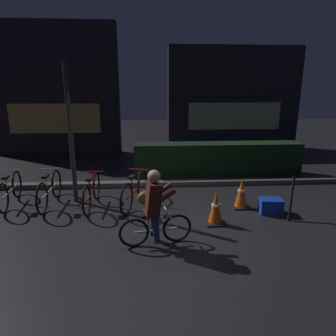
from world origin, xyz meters
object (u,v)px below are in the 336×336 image
traffic_cone_near (216,208)px  closed_umbrella (291,198)px  parked_bike_left_mid (50,190)px  parked_bike_leftmost (10,190)px  cyclist (154,207)px  traffic_cone_far (241,193)px  street_post (71,136)px  parked_bike_center_right (135,191)px  blue_crate (271,206)px  parked_bike_center_left (92,192)px

traffic_cone_near → closed_umbrella: (1.51, 0.15, 0.10)m
parked_bike_left_mid → parked_bike_leftmost: bearing=83.8°
parked_bike_left_mid → cyclist: size_ratio=1.32×
closed_umbrella → traffic_cone_far: bearing=83.9°
street_post → parked_bike_center_right: 1.80m
parked_bike_left_mid → closed_umbrella: bearing=-102.2°
traffic_cone_near → parked_bike_leftmost: bearing=164.2°
parked_bike_left_mid → blue_crate: bearing=-99.8°
parked_bike_left_mid → parked_bike_center_right: parked_bike_left_mid is taller
traffic_cone_far → cyclist: size_ratio=0.52×
street_post → parked_bike_leftmost: size_ratio=1.91×
parked_bike_center_right → traffic_cone_near: (1.53, -0.96, -0.04)m
parked_bike_center_left → traffic_cone_far: (3.16, -0.24, -0.02)m
parked_bike_leftmost → parked_bike_left_mid: bearing=-102.8°
traffic_cone_near → traffic_cone_far: 1.02m
parked_bike_center_left → traffic_cone_far: bearing=-92.7°
parked_bike_center_right → traffic_cone_near: size_ratio=2.54×
parked_bike_center_left → cyclist: size_ratio=1.26×
traffic_cone_far → closed_umbrella: 0.98m
cyclist → closed_umbrella: cyclist is taller
street_post → blue_crate: 4.41m
parked_bike_left_mid → blue_crate: parked_bike_left_mid is taller
parked_bike_left_mid → blue_crate: size_ratio=3.74×
parked_bike_center_right → cyclist: 1.71m
parked_bike_leftmost → blue_crate: parked_bike_leftmost is taller
parked_bike_leftmost → parked_bike_left_mid: parked_bike_left_mid is taller
parked_bike_center_left → parked_bike_center_right: bearing=-88.4°
traffic_cone_far → blue_crate: bearing=-32.7°
traffic_cone_far → cyclist: (-1.87, -1.41, 0.32)m
cyclist → closed_umbrella: 2.80m
parked_bike_center_left → blue_crate: size_ratio=3.56×
traffic_cone_near → cyclist: cyclist is taller
parked_bike_center_left → parked_bike_leftmost: bearing=84.2°
parked_bike_left_mid → parked_bike_center_left: size_ratio=1.05×
street_post → traffic_cone_near: street_post is taller
parked_bike_leftmost → cyclist: 3.61m
parked_bike_center_right → cyclist: size_ratio=1.26×
cyclist → traffic_cone_near: bearing=20.3°
parked_bike_left_mid → closed_umbrella: (4.88, -0.96, 0.06)m
traffic_cone_near → cyclist: (-1.16, -0.68, 0.33)m
cyclist → parked_bike_left_mid: bearing=130.8°
parked_bike_left_mid → blue_crate: (4.60, -0.71, -0.19)m
parked_bike_center_left → blue_crate: 3.72m
street_post → parked_bike_center_right: (1.34, -0.34, -1.15)m
cyclist → closed_umbrella: bearing=7.2°
parked_bike_left_mid → parked_bike_center_right: bearing=-95.7°
street_post → blue_crate: street_post is taller
cyclist → parked_bike_center_right: bearing=92.7°
parked_bike_left_mid → closed_umbrella: 4.97m
parked_bike_center_left → blue_crate: parked_bike_center_left is taller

